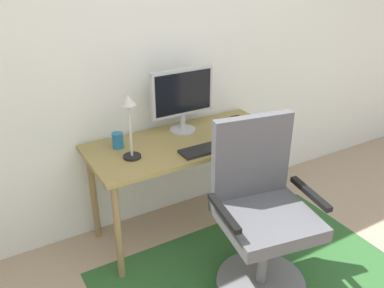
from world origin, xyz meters
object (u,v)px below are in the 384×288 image
(coffee_cup, at_px, (118,140))
(desk_lamp, at_px, (129,116))
(computer_mouse, at_px, (252,136))
(keyboard, at_px, (212,148))
(office_chair, at_px, (261,222))
(desk, at_px, (186,151))
(cell_phone, at_px, (240,119))
(monitor, at_px, (182,95))

(coffee_cup, bearing_deg, desk_lamp, -82.15)
(computer_mouse, bearing_deg, keyboard, 178.94)
(keyboard, distance_m, office_chair, 0.56)
(desk, relative_size, coffee_cup, 12.92)
(desk, bearing_deg, desk_lamp, -172.83)
(cell_phone, height_order, office_chair, office_chair)
(coffee_cup, bearing_deg, office_chair, -56.12)
(computer_mouse, relative_size, office_chair, 0.10)
(cell_phone, height_order, desk_lamp, desk_lamp)
(monitor, relative_size, keyboard, 1.07)
(computer_mouse, relative_size, cell_phone, 0.74)
(desk, distance_m, monitor, 0.38)
(keyboard, xyz_separation_m, coffee_cup, (-0.51, 0.32, 0.04))
(computer_mouse, relative_size, coffee_cup, 1.02)
(desk, height_order, computer_mouse, computer_mouse)
(coffee_cup, distance_m, desk_lamp, 0.28)
(office_chair, bearing_deg, keyboard, 103.52)
(keyboard, relative_size, computer_mouse, 4.13)
(desk, height_order, office_chair, office_chair)
(desk, distance_m, coffee_cup, 0.47)
(desk, xyz_separation_m, keyboard, (0.08, -0.20, 0.09))
(keyboard, relative_size, coffee_cup, 4.21)
(desk, xyz_separation_m, coffee_cup, (-0.43, 0.12, 0.13))
(monitor, xyz_separation_m, desk_lamp, (-0.47, -0.20, 0.01))
(keyboard, relative_size, office_chair, 0.41)
(cell_phone, bearing_deg, computer_mouse, -108.08)
(desk, relative_size, monitor, 2.88)
(coffee_cup, height_order, office_chair, office_chair)
(monitor, height_order, computer_mouse, monitor)
(coffee_cup, distance_m, cell_phone, 0.96)
(coffee_cup, bearing_deg, computer_mouse, -21.28)
(cell_phone, bearing_deg, coffee_cup, -177.27)
(desk_lamp, distance_m, office_chair, 0.98)
(monitor, xyz_separation_m, office_chair, (0.05, -0.83, -0.53))
(desk, distance_m, cell_phone, 0.54)
(keyboard, relative_size, desk_lamp, 1.07)
(keyboard, distance_m, desk_lamp, 0.57)
(desk, xyz_separation_m, monitor, (0.06, 0.15, 0.34))
(computer_mouse, distance_m, office_chair, 0.63)
(keyboard, bearing_deg, computer_mouse, -1.06)
(coffee_cup, relative_size, desk_lamp, 0.25)
(desk, distance_m, keyboard, 0.23)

